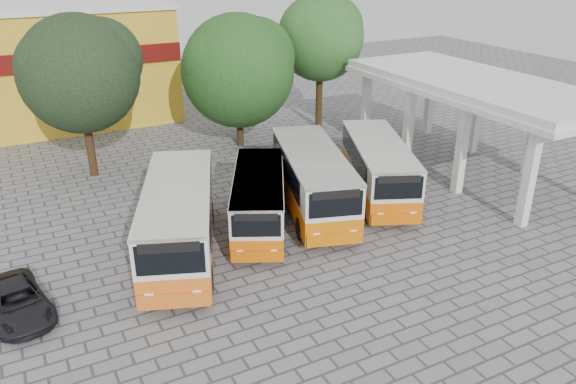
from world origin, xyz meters
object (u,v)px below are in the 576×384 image
bus_far_left (179,217)px  bus_centre_right (313,178)px  bus_centre_left (259,198)px  bus_far_right (378,166)px  parked_car (17,301)px

bus_far_left → bus_centre_right: (7.07, 1.22, -0.05)m
bus_centre_left → bus_far_right: (6.97, 0.46, 0.17)m
bus_far_left → parked_car: size_ratio=2.31×
bus_far_right → bus_far_left: bearing=-150.2°
bus_far_left → bus_centre_left: size_ratio=1.20×
bus_centre_left → bus_centre_right: (3.09, 0.44, 0.26)m
bus_far_left → bus_far_right: (10.95, 1.24, -0.14)m
bus_centre_left → bus_far_left: bearing=-142.8°
bus_centre_right → bus_far_right: 3.88m
bus_far_right → parked_car: (-17.40, -2.60, -1.13)m
bus_far_right → bus_centre_right: bearing=-156.4°
bus_far_left → bus_centre_right: 7.18m
bus_centre_left → bus_far_right: bearing=29.9°
bus_far_left → bus_centre_right: bearing=30.4°
bus_far_left → bus_centre_left: bus_far_left is taller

